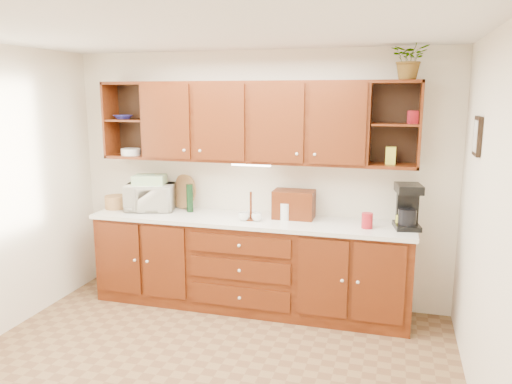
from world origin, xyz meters
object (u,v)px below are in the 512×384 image
Objects in this scene: microwave at (150,197)px; coffee_maker at (408,207)px; potted_plant at (410,59)px; bread_box at (294,204)px.

microwave is 1.22× the size of coffee_maker.
potted_plant reaches higher than coffee_maker.
bread_box is 1.09m from coffee_maker.
coffee_maker is (1.09, -0.08, 0.06)m from bread_box.
potted_plant reaches higher than bread_box.
bread_box is 1.11× the size of potted_plant.
microwave is at bearing 170.00° from coffee_maker.
bread_box is 1.73m from potted_plant.
bread_box is at bearing 177.71° from potted_plant.
bread_box is (1.55, 0.07, 0.00)m from microwave.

